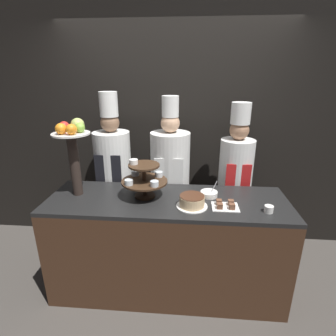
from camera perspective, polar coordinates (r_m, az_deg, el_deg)
ground_plane at (r=2.60m, az=-0.89°, el=-29.19°), size 14.00×14.00×0.00m
wall_back at (r=3.03m, az=1.30°, el=9.05°), size 10.00×0.06×2.80m
buffet_counter at (r=2.53m, az=-0.19°, el=-16.36°), size 2.08×0.67×0.94m
tiered_stand at (r=2.27m, az=-5.24°, el=-2.24°), size 0.40×0.40×0.34m
fruit_pedestal at (r=2.37m, az=-20.00°, el=4.84°), size 0.31×0.31×0.67m
cake_round at (r=2.15m, az=5.24°, el=-7.23°), size 0.26×0.26×0.10m
cup_white at (r=2.21m, az=21.10°, el=-8.33°), size 0.07×0.07×0.05m
cake_square_tray at (r=2.19m, az=12.37°, el=-7.93°), size 0.21×0.17×0.05m
serving_bowl_far at (r=2.35m, az=8.91°, el=-5.56°), size 0.15×0.15×0.15m
chef_left at (r=2.88m, az=-11.79°, el=-0.57°), size 0.38×0.38×1.80m
chef_center_left at (r=2.78m, az=0.46°, el=-1.36°), size 0.41×0.41×1.77m
chef_center_right at (r=2.82m, az=14.38°, el=-1.86°), size 0.34×0.34×1.71m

